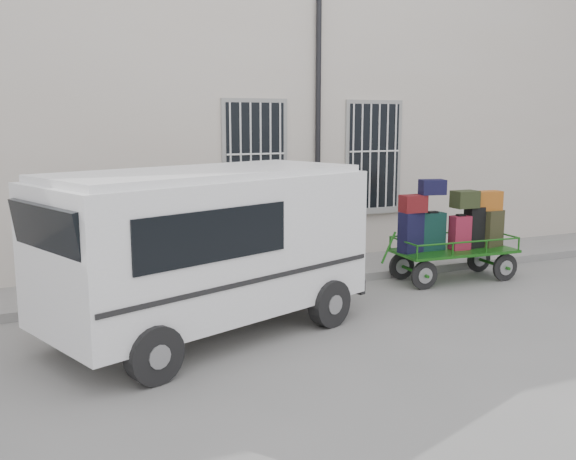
% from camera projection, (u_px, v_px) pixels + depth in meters
% --- Properties ---
extents(ground, '(80.00, 80.00, 0.00)m').
position_uv_depth(ground, '(345.00, 308.00, 10.45)').
color(ground, slate).
rests_on(ground, ground).
extents(building, '(24.00, 5.15, 6.00)m').
position_uv_depth(building, '(232.00, 121.00, 14.89)').
color(building, beige).
rests_on(building, ground).
extents(sidewalk, '(24.00, 1.70, 0.15)m').
position_uv_depth(sidewalk, '(290.00, 274.00, 12.42)').
color(sidewalk, gray).
rests_on(sidewalk, ground).
extents(luggage_cart, '(2.73, 1.17, 1.94)m').
position_uv_depth(luggage_cart, '(453.00, 231.00, 12.09)').
color(luggage_cart, black).
rests_on(luggage_cart, ground).
extents(van, '(5.03, 3.43, 2.35)m').
position_uv_depth(van, '(207.00, 242.00, 8.92)').
color(van, white).
rests_on(van, ground).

